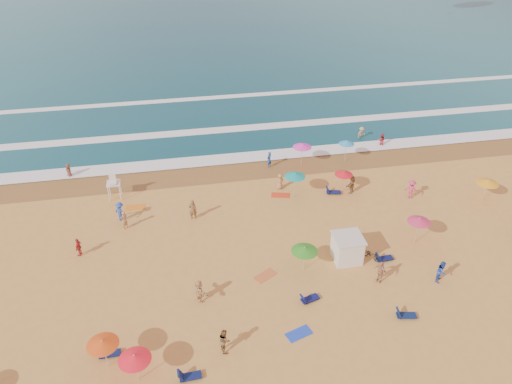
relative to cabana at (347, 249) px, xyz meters
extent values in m
plane|color=gold|center=(-5.75, 2.41, -1.00)|extent=(220.00, 220.00, 0.00)
cube|color=#0C4756|center=(-5.75, 86.41, -1.00)|extent=(220.00, 140.00, 0.18)
plane|color=olive|center=(-5.75, 14.91, -0.99)|extent=(220.00, 220.00, 0.00)
cube|color=white|center=(-5.75, 17.41, -0.90)|extent=(200.00, 2.20, 0.05)
cube|color=white|center=(-5.75, 24.41, -0.90)|extent=(200.00, 1.60, 0.05)
cube|color=white|center=(-5.75, 34.41, -0.90)|extent=(200.00, 1.20, 0.05)
cube|color=silver|center=(0.00, 0.00, 0.00)|extent=(2.00, 2.00, 2.00)
cube|color=silver|center=(0.00, 0.00, 1.06)|extent=(2.20, 2.20, 0.12)
imported|color=black|center=(1.90, -0.30, -0.60)|extent=(1.32, 1.56, 0.81)
cone|color=#F7A41A|center=(15.06, 5.64, 0.92)|extent=(1.97, 1.97, 0.35)
cone|color=#E34C13|center=(-17.46, -6.87, 1.14)|extent=(1.89, 1.89, 0.35)
cone|color=red|center=(-15.63, -8.13, 0.93)|extent=(1.92, 1.92, 0.35)
cone|color=red|center=(2.86, 9.29, 1.03)|extent=(1.66, 1.66, 0.35)
cone|color=#139D94|center=(-1.78, 9.26, 1.35)|extent=(1.89, 1.89, 0.35)
cone|color=#349221|center=(-3.56, -0.58, 0.97)|extent=(1.99, 1.99, 0.35)
cone|color=#D52F59|center=(6.14, 0.94, 1.23)|extent=(1.82, 1.82, 0.35)
cone|color=#3096DA|center=(5.09, 14.91, 1.15)|extent=(1.56, 1.56, 0.35)
cone|color=#F235BE|center=(0.42, 14.91, 1.22)|extent=(1.88, 1.88, 0.35)
cube|color=#0F1A4F|center=(-17.39, -6.06, -0.83)|extent=(1.30, 0.57, 0.34)
cube|color=#0F1A4B|center=(-12.62, -8.63, -0.83)|extent=(1.33, 0.62, 0.34)
cube|color=#0E1748|center=(2.87, -0.70, -0.83)|extent=(1.34, 0.67, 0.34)
cube|color=#101453|center=(-3.96, -3.79, -0.83)|extent=(1.41, 0.92, 0.34)
cube|color=#0F1F4C|center=(1.97, -6.48, -0.83)|extent=(1.39, 0.81, 0.34)
cube|color=#101A53|center=(1.98, 9.10, -0.83)|extent=(1.38, 0.79, 0.34)
cube|color=orange|center=(-16.12, 10.19, -0.98)|extent=(1.71, 0.88, 0.03)
cube|color=#CE6430|center=(-6.52, -0.74, -0.98)|extent=(1.90, 1.61, 0.03)
cube|color=red|center=(-2.94, 9.74, -0.98)|extent=(1.86, 1.25, 0.03)
cube|color=blue|center=(-5.48, -6.54, -0.98)|extent=(1.88, 1.35, 0.03)
cube|color=#2BAE72|center=(1.46, 2.92, -0.98)|extent=(1.88, 1.35, 0.03)
imported|color=#BB2E33|center=(-20.22, 4.30, -0.22)|extent=(0.62, 0.99, 1.56)
imported|color=#D23461|center=(8.65, 7.16, -0.09)|extent=(1.35, 1.25, 1.83)
imported|color=tan|center=(-16.88, 7.20, -0.16)|extent=(0.72, 0.72, 1.69)
imported|color=#BA2E3D|center=(10.11, 17.53, -0.41)|extent=(1.00, 0.92, 1.67)
imported|color=#2648B5|center=(5.93, -3.57, -0.12)|extent=(1.07, 1.07, 1.75)
imported|color=tan|center=(-11.48, -2.34, -0.13)|extent=(1.11, 1.69, 1.74)
imported|color=brown|center=(-22.51, 16.85, -0.42)|extent=(0.75, 0.93, 1.66)
imported|color=#2250A1|center=(-2.90, 15.12, -0.15)|extent=(0.73, 0.73, 1.70)
imported|color=#2547B1|center=(-17.23, 8.44, -0.11)|extent=(1.31, 1.24, 1.78)
imported|color=tan|center=(1.52, -2.81, -0.10)|extent=(0.91, 1.14, 1.81)
imported|color=tan|center=(8.59, 19.53, -0.42)|extent=(1.23, 1.01, 1.65)
imported|color=brown|center=(-10.36, -6.92, -0.13)|extent=(0.82, 0.96, 1.74)
imported|color=tan|center=(-2.74, 10.92, -0.22)|extent=(0.81, 0.57, 1.57)
imported|color=brown|center=(-11.15, 7.57, -0.07)|extent=(0.72, 0.52, 1.86)
imported|color=#9B7347|center=(3.66, 9.05, -0.12)|extent=(1.53, 1.50, 1.76)
camera|label=1|loc=(-12.30, -27.86, 24.11)|focal=35.00mm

